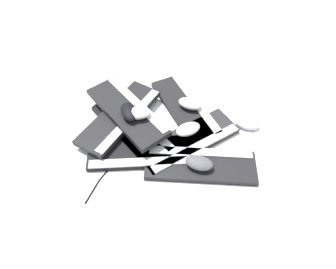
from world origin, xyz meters
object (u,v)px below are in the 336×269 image
at_px(keyboard_2, 200,165).
at_px(mouse_6, 199,163).
at_px(mouse_4, 188,129).
at_px(keyboard_0, 132,128).
at_px(keyboard_1, 142,153).
at_px(mouse_2, 104,86).
at_px(keyboard_4, 185,108).
at_px(keyboard_3, 189,141).
at_px(mouse_5, 129,112).
at_px(mouse_0, 137,113).
at_px(mouse_3, 190,104).
at_px(keyboard_6, 127,111).
at_px(mouse_1, 247,124).
at_px(keyboard_5, 120,117).

height_order(keyboard_2, mouse_6, mouse_6).
bearing_deg(mouse_4, keyboard_0, -35.13).
distance_m(keyboard_1, keyboard_2, 0.24).
bearing_deg(mouse_2, keyboard_4, -101.88).
bearing_deg(keyboard_0, keyboard_3, -177.18).
bearing_deg(keyboard_0, mouse_5, -42.73).
height_order(keyboard_0, mouse_2, mouse_2).
bearing_deg(keyboard_1, mouse_6, -178.95).
height_order(keyboard_1, mouse_6, mouse_6).
distance_m(keyboard_3, mouse_5, 0.28).
bearing_deg(mouse_0, mouse_6, -40.08).
height_order(keyboard_4, mouse_3, mouse_3).
bearing_deg(keyboard_6, keyboard_3, 174.65).
xyz_separation_m(mouse_0, mouse_6, (-0.30, 0.12, -0.06)).
distance_m(mouse_1, mouse_4, 0.28).
height_order(mouse_2, mouse_3, mouse_3).
relative_size(keyboard_2, mouse_5, 4.22).
bearing_deg(mouse_2, keyboard_2, -127.99).
height_order(keyboard_2, mouse_2, mouse_2).
xyz_separation_m(keyboard_2, mouse_4, (0.09, -0.13, 0.04)).
xyz_separation_m(mouse_0, mouse_3, (-0.18, -0.18, -0.06)).
height_order(keyboard_3, keyboard_6, keyboard_6).
bearing_deg(mouse_3, keyboard_6, 38.67).
bearing_deg(keyboard_5, mouse_1, -163.41).
distance_m(keyboard_1, keyboard_6, 0.21).
bearing_deg(keyboard_1, keyboard_2, -174.93).
bearing_deg(keyboard_5, keyboard_1, 139.00).
height_order(keyboard_6, mouse_0, mouse_0).
bearing_deg(keyboard_5, keyboard_6, -151.15).
relative_size(mouse_2, mouse_6, 1.00).
height_order(keyboard_2, mouse_4, mouse_4).
height_order(mouse_4, mouse_5, mouse_5).
xyz_separation_m(keyboard_2, mouse_2, (0.57, -0.29, 0.01)).
relative_size(keyboard_5, mouse_3, 4.20).
bearing_deg(keyboard_5, mouse_6, 161.74).
height_order(mouse_1, mouse_4, mouse_4).
distance_m(keyboard_6, mouse_0, 0.08).
distance_m(keyboard_2, mouse_3, 0.31).
xyz_separation_m(keyboard_0, mouse_6, (-0.33, 0.11, 0.04)).
xyz_separation_m(keyboard_4, mouse_4, (-0.05, 0.15, 0.04)).
distance_m(keyboard_1, mouse_3, 0.33).
height_order(keyboard_1, mouse_3, mouse_3).
relative_size(keyboard_0, mouse_4, 4.11).
height_order(mouse_1, mouse_2, same).
height_order(mouse_3, mouse_5, mouse_5).
bearing_deg(mouse_3, mouse_0, 51.57).
bearing_deg(keyboard_2, keyboard_5, -15.83).
bearing_deg(keyboard_4, keyboard_3, 110.97).
distance_m(keyboard_0, mouse_5, 0.10).
bearing_deg(keyboard_4, keyboard_5, 34.48).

